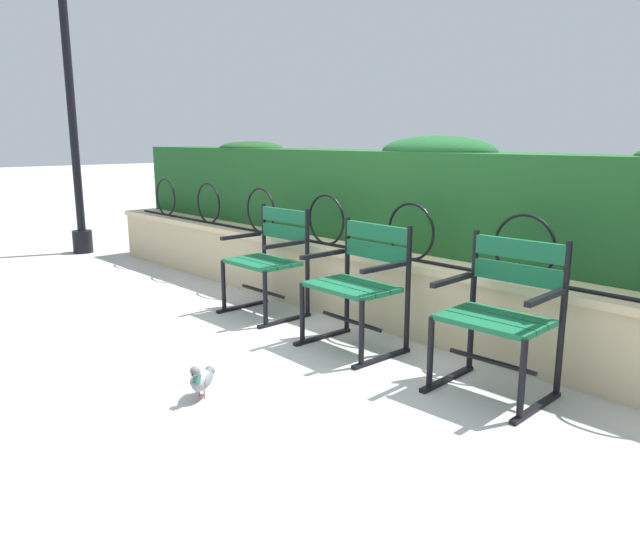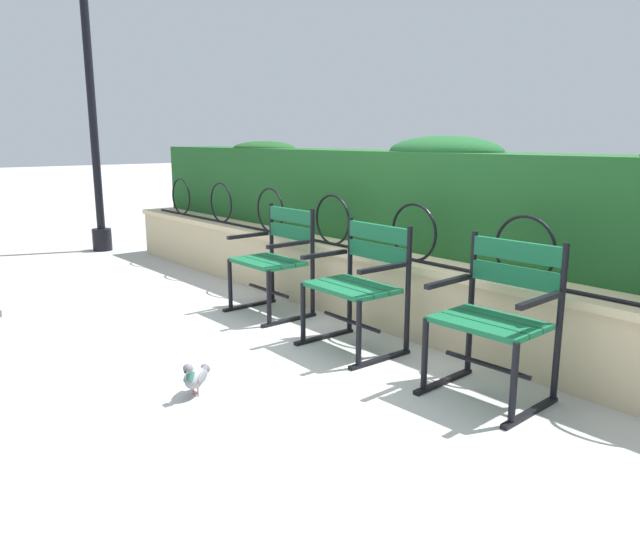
# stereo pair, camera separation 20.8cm
# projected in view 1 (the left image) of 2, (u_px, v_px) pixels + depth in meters

# --- Properties ---
(ground_plane) EXTENTS (60.00, 60.00, 0.00)m
(ground_plane) POSITION_uv_depth(u_px,v_px,m) (306.00, 353.00, 4.11)
(ground_plane) COLOR #ADADA8
(stone_wall) EXTENTS (8.24, 0.41, 0.56)m
(stone_wall) POSITION_uv_depth(u_px,v_px,m) (394.00, 291.00, 4.65)
(stone_wall) COLOR #C6B289
(stone_wall) RESTS_ON ground
(iron_arch_fence) EXTENTS (7.68, 0.02, 0.42)m
(iron_arch_fence) POSITION_uv_depth(u_px,v_px,m) (369.00, 229.00, 4.65)
(iron_arch_fence) COLOR black
(iron_arch_fence) RESTS_ON stone_wall
(hedge_row) EXTENTS (8.07, 0.61, 0.88)m
(hedge_row) POSITION_uv_depth(u_px,v_px,m) (438.00, 197.00, 4.81)
(hedge_row) COLOR #1E5123
(hedge_row) RESTS_ON stone_wall
(park_chair_left) EXTENTS (0.60, 0.52, 0.88)m
(park_chair_left) POSITION_uv_depth(u_px,v_px,m) (270.00, 258.00, 4.96)
(park_chair_left) COLOR #145B38
(park_chair_left) RESTS_ON ground
(park_chair_centre) EXTENTS (0.64, 0.54, 0.86)m
(park_chair_centre) POSITION_uv_depth(u_px,v_px,m) (360.00, 281.00, 4.15)
(park_chair_centre) COLOR #145B38
(park_chair_centre) RESTS_ON ground
(park_chair_right) EXTENTS (0.62, 0.54, 0.89)m
(park_chair_right) POSITION_uv_depth(u_px,v_px,m) (501.00, 312.00, 3.41)
(park_chair_right) COLOR #145B38
(park_chair_right) RESTS_ON ground
(pigeon_near_chairs) EXTENTS (0.22, 0.25, 0.22)m
(pigeon_near_chairs) POSITION_uv_depth(u_px,v_px,m) (201.00, 379.00, 3.39)
(pigeon_near_chairs) COLOR gray
(pigeon_near_chairs) RESTS_ON ground
(lamppost) EXTENTS (0.28, 0.28, 3.83)m
(lamppost) POSITION_uv_depth(u_px,v_px,m) (70.00, 90.00, 7.31)
(lamppost) COLOR black
(lamppost) RESTS_ON ground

